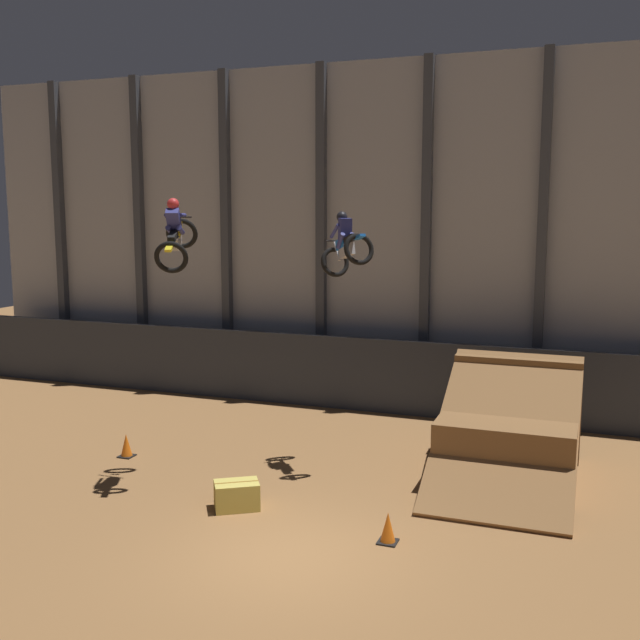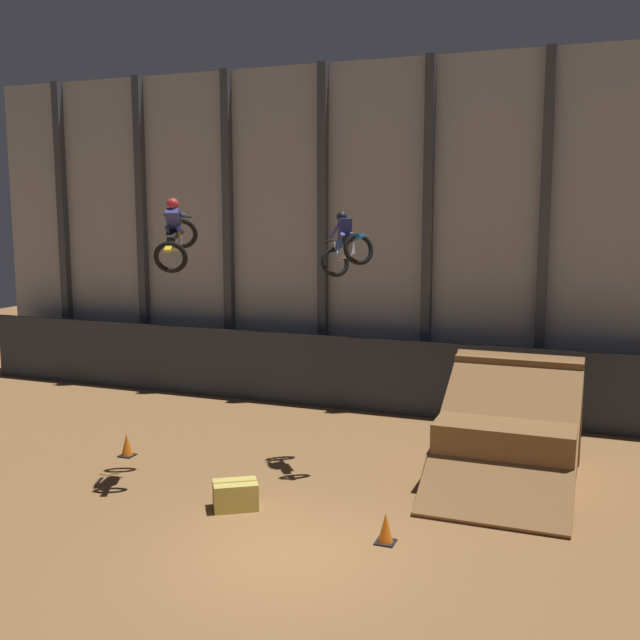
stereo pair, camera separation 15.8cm
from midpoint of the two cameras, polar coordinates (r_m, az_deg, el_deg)
The scene contains 9 objects.
ground_plane at distance 13.93m, azimuth -2.81°, elevation -17.49°, with size 60.00×60.00×0.00m, color olive.
arena_back_wall at distance 23.11m, azimuth 7.96°, elevation 6.36°, with size 32.00×0.40×10.59m.
lower_barrier at distance 22.43m, azimuth 7.06°, elevation -4.44°, with size 31.36×0.20×2.25m.
dirt_ramp at distance 18.07m, azimuth 14.04°, elevation -8.49°, with size 3.04×4.85×2.67m.
rider_bike_left_air at distance 16.82m, azimuth -11.21°, elevation 6.33°, with size 1.27×1.89×1.65m.
rider_bike_right_air at distance 17.50m, azimuth 1.72°, elevation 5.65°, with size 1.65×1.71×1.61m.
traffic_cone_near_ramp at distance 19.44m, azimuth -14.77°, elevation -9.25°, with size 0.36×0.36×0.58m.
traffic_cone_arena_edge at distance 14.32m, azimuth 4.87°, elevation -15.52°, with size 0.36×0.36×0.58m.
hay_bale_trackside at distance 15.85m, azimuth -6.66°, elevation -13.13°, with size 1.08×0.99×0.57m.
Camera 1 is at (4.88, -11.54, 6.07)m, focal length 42.00 mm.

